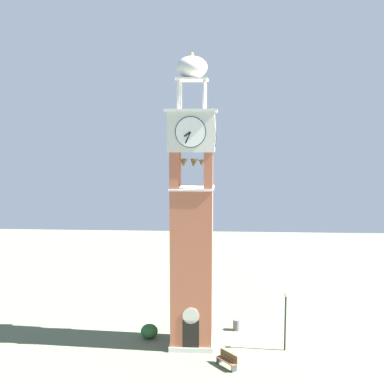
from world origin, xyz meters
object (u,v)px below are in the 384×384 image
clock_tower (192,227)px  lamp_post (286,310)px  trash_bin (237,325)px  park_bench (227,360)px

clock_tower → lamp_post: size_ratio=4.85×
clock_tower → trash_bin: size_ratio=24.75×
lamp_post → trash_bin: bearing=133.8°
trash_bin → lamp_post: bearing=-46.2°
park_bench → trash_bin: park_bench is taller
park_bench → lamp_post: lamp_post is taller
park_bench → lamp_post: size_ratio=0.37×
lamp_post → trash_bin: size_ratio=5.11×
clock_tower → trash_bin: (3.16, 2.64, -7.86)m
clock_tower → park_bench: size_ratio=13.12×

